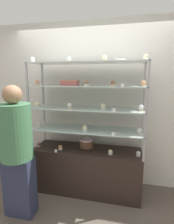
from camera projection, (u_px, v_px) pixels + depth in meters
name	position (u px, v px, depth m)	size (l,w,h in m)	color
ground_plane	(87.00, 190.00, 2.76)	(20.00, 20.00, 0.00)	brown
back_wall	(92.00, 105.00, 2.87)	(8.00, 0.05, 2.60)	silver
display_base	(87.00, 170.00, 2.69)	(1.60, 0.48, 0.69)	black
display_riser_lower	(87.00, 130.00, 2.56)	(1.60, 0.48, 0.31)	#99999E
display_riser_middle	(87.00, 109.00, 2.50)	(1.60, 0.48, 0.31)	#99999E
display_riser_upper	(87.00, 87.00, 2.44)	(1.60, 0.48, 0.31)	#99999E
display_riser_top	(87.00, 64.00, 2.38)	(1.60, 0.48, 0.31)	#99999E
layer_cake_centerpiece	(86.00, 143.00, 2.68)	(0.21, 0.21, 0.13)	brown
sheet_cake_frosted	(70.00, 83.00, 2.54)	(0.26, 0.14, 0.07)	#C66660
cupcake_0	(39.00, 145.00, 2.70)	(0.06, 0.06, 0.07)	beige
cupcake_1	(60.00, 147.00, 2.60)	(0.06, 0.06, 0.07)	white
cupcake_2	(110.00, 152.00, 2.43)	(0.06, 0.06, 0.07)	white
cupcake_3	(138.00, 154.00, 2.38)	(0.06, 0.06, 0.07)	beige
price_tag_0	(56.00, 151.00, 2.49)	(0.04, 0.00, 0.04)	white
cupcake_4	(38.00, 125.00, 2.64)	(0.07, 0.07, 0.08)	white
cupcake_5	(85.00, 128.00, 2.48)	(0.07, 0.07, 0.08)	white
cupcake_6	(139.00, 131.00, 2.34)	(0.07, 0.07, 0.08)	beige
price_tag_1	(113.00, 134.00, 2.26)	(0.04, 0.00, 0.04)	white
cupcake_7	(37.00, 104.00, 2.58)	(0.07, 0.07, 0.08)	beige
cupcake_8	(70.00, 106.00, 2.46)	(0.07, 0.07, 0.08)	#CCB28C
cupcake_9	(103.00, 106.00, 2.40)	(0.07, 0.07, 0.08)	beige
cupcake_10	(141.00, 108.00, 2.28)	(0.07, 0.07, 0.08)	#CCB28C
price_tag_2	(114.00, 110.00, 2.20)	(0.04, 0.00, 0.04)	white
cupcake_11	(37.00, 83.00, 2.53)	(0.06, 0.06, 0.07)	#CCB28C
cupcake_12	(86.00, 83.00, 2.36)	(0.06, 0.06, 0.07)	white
cupcake_13	(113.00, 83.00, 2.28)	(0.06, 0.06, 0.07)	#CCB28C
cupcake_14	(143.00, 84.00, 2.23)	(0.06, 0.06, 0.07)	#CCB28C
price_tag_3	(122.00, 85.00, 2.12)	(0.04, 0.00, 0.04)	white
cupcake_15	(32.00, 60.00, 2.40)	(0.06, 0.06, 0.07)	white
cupcake_16	(69.00, 60.00, 2.37)	(0.06, 0.06, 0.07)	#CCB28C
cupcake_17	(104.00, 58.00, 2.23)	(0.06, 0.06, 0.07)	#CCB28C
cupcake_18	(146.00, 57.00, 2.10)	(0.06, 0.06, 0.07)	beige
price_tag_4	(116.00, 58.00, 2.07)	(0.04, 0.00, 0.04)	white
donut_glazed	(120.00, 61.00, 2.34)	(0.14, 0.14, 0.04)	#EFE5CC
customer_figure	(17.00, 149.00, 2.12)	(0.39, 0.39, 1.66)	#282D47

